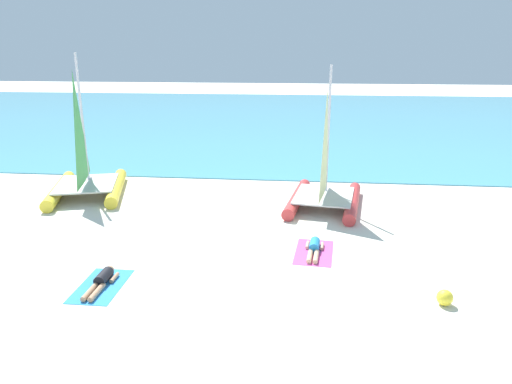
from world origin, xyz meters
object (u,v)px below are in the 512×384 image
sunbather_right (314,247)px  sailboat_red (325,188)px  towel_left (101,286)px  towel_right (314,252)px  sailboat_yellow (86,176)px  beach_ball (445,298)px  sunbather_left (102,280)px

sunbather_right → sailboat_red: bearing=89.0°
towel_left → towel_right: same height
towel_left → sailboat_yellow: bearing=116.9°
towel_right → beach_ball: (3.04, -2.69, 0.19)m
sailboat_yellow → beach_ball: sailboat_yellow is taller
towel_left → beach_ball: bearing=-0.3°
sailboat_red → beach_ball: sailboat_red is taller
sailboat_yellow → sunbather_left: sailboat_yellow is taller
sailboat_yellow → towel_right: (9.20, -4.72, -0.84)m
sunbather_right → sailboat_yellow: bearing=158.0°
sunbather_left → sailboat_red: bearing=48.9°
sailboat_red → sunbather_left: (-5.90, -6.80, -0.65)m
sailboat_red → sunbather_right: sailboat_red is taller
sunbather_left → beach_ball: 8.51m
towel_left → sunbather_left: (-0.00, 0.07, 0.13)m
sailboat_yellow → sunbather_right: (9.21, -4.66, -0.71)m
sunbather_right → towel_left: bearing=-148.8°
sunbather_left → towel_right: sunbather_left is taller
sailboat_red → sunbather_right: bearing=-87.6°
sailboat_red → towel_left: bearing=-122.4°
sunbather_left → towel_right: (5.47, 2.58, -0.13)m
sunbather_right → beach_ball: beach_ball is taller
towel_right → beach_ball: beach_ball is taller
sunbather_left → sunbather_right: size_ratio=0.99×
towel_right → beach_ball: size_ratio=4.94×
sunbather_right → sunbather_left: bearing=-149.4°
sailboat_yellow → sunbather_right: bearing=-43.1°
sailboat_yellow → sunbather_right: size_ratio=3.62×
sunbather_left → sunbather_right: (5.47, 2.65, 0.00)m
sailboat_red → beach_ball: size_ratio=13.68×
sailboat_red → sailboat_yellow: bearing=-174.7°
beach_ball → sailboat_red: bearing=110.7°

